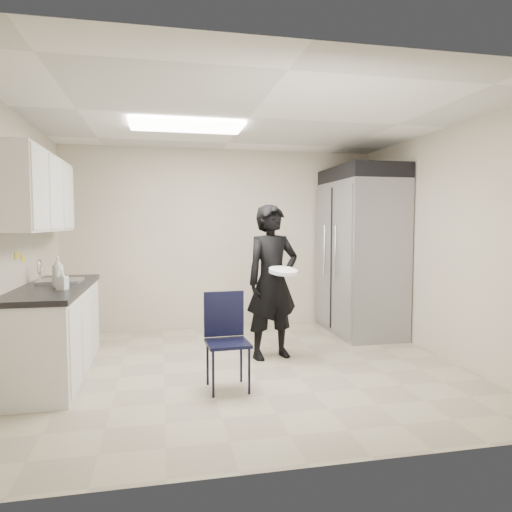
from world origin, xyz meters
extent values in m
plane|color=tan|center=(0.00, 0.00, 0.00)|extent=(4.50, 4.50, 0.00)
plane|color=white|center=(0.00, 0.00, 2.60)|extent=(4.50, 4.50, 0.00)
plane|color=beige|center=(0.00, 2.00, 1.30)|extent=(4.50, 0.00, 4.50)
plane|color=beige|center=(-2.25, 0.00, 1.30)|extent=(0.00, 4.00, 4.00)
plane|color=beige|center=(2.25, 0.00, 1.30)|extent=(0.00, 4.00, 4.00)
cube|color=white|center=(-0.60, 0.40, 2.57)|extent=(1.20, 0.60, 0.02)
cube|color=silver|center=(-1.95, 0.20, 0.43)|extent=(0.60, 1.90, 0.86)
cube|color=black|center=(-1.95, 0.20, 0.89)|extent=(0.64, 1.95, 0.05)
cube|color=gray|center=(-1.93, 0.45, 0.87)|extent=(0.42, 0.40, 0.14)
cylinder|color=silver|center=(-2.13, 0.45, 1.02)|extent=(0.02, 0.02, 0.24)
cube|color=silver|center=(-2.08, 0.20, 1.83)|extent=(0.35, 1.80, 0.75)
cube|color=black|center=(-2.14, 1.35, 1.62)|extent=(0.22, 0.30, 0.35)
cube|color=yellow|center=(-2.24, 0.10, 1.22)|extent=(0.00, 0.12, 0.07)
cube|color=yellow|center=(-2.24, 0.30, 1.18)|extent=(0.00, 0.12, 0.07)
cube|color=gray|center=(1.83, 1.27, 1.05)|extent=(0.80, 1.35, 2.10)
cube|color=black|center=(1.83, 1.27, 2.20)|extent=(0.80, 1.35, 0.20)
cube|color=black|center=(-0.30, -0.55, 0.43)|extent=(0.40, 0.40, 0.86)
imported|color=black|center=(0.34, 0.35, 0.87)|extent=(0.72, 0.57, 1.74)
cylinder|color=silver|center=(0.40, 0.11, 1.02)|extent=(0.38, 0.38, 0.04)
imported|color=white|center=(-1.87, 0.07, 1.06)|extent=(0.12, 0.12, 0.30)
imported|color=silver|center=(-1.80, -0.12, 1.01)|extent=(0.11, 0.11, 0.19)
camera|label=1|loc=(-0.89, -4.62, 1.52)|focal=32.00mm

